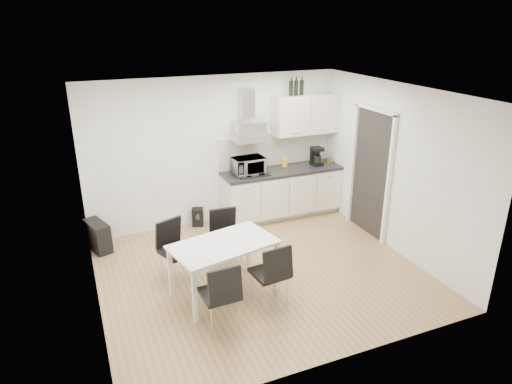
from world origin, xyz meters
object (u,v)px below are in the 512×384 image
(kitchenette, at_px, (283,173))
(chair_far_right, at_px, (226,240))
(chair_near_right, at_px, (269,274))
(floor_speaker, at_px, (198,217))
(chair_far_left, at_px, (178,252))
(chair_near_left, at_px, (219,294))
(guitar_amp, at_px, (98,236))
(dining_table, at_px, (224,249))

(kitchenette, distance_m, chair_far_right, 2.15)
(chair_near_right, distance_m, floor_speaker, 2.67)
(chair_far_left, distance_m, floor_speaker, 1.82)
(chair_far_left, height_order, chair_far_right, same)
(chair_near_left, bearing_deg, guitar_amp, 112.08)
(floor_speaker, bearing_deg, dining_table, -77.56)
(chair_near_left, bearing_deg, kitchenette, 49.33)
(dining_table, xyz_separation_m, chair_far_right, (0.26, 0.64, -0.22))
(chair_near_right, distance_m, guitar_amp, 3.07)
(dining_table, height_order, chair_near_right, chair_near_right)
(dining_table, relative_size, chair_near_left, 1.68)
(chair_near_right, xyz_separation_m, floor_speaker, (-0.20, 2.65, -0.28))
(kitchenette, height_order, chair_near_right, kitchenette)
(kitchenette, height_order, chair_near_left, kitchenette)
(chair_near_left, bearing_deg, dining_table, 64.13)
(dining_table, height_order, chair_far_right, chair_far_right)
(guitar_amp, relative_size, floor_speaker, 1.88)
(dining_table, distance_m, chair_far_left, 0.78)
(chair_near_left, bearing_deg, chair_near_right, 12.58)
(dining_table, height_order, floor_speaker, dining_table)
(kitchenette, relative_size, dining_table, 1.71)
(chair_far_left, height_order, chair_near_right, same)
(chair_far_left, distance_m, chair_near_right, 1.38)
(kitchenette, bearing_deg, dining_table, -132.09)
(chair_far_right, height_order, chair_near_left, same)
(chair_far_left, bearing_deg, dining_table, 109.16)
(chair_far_right, bearing_deg, chair_near_left, 71.25)
(kitchenette, relative_size, chair_far_right, 2.86)
(guitar_amp, bearing_deg, chair_far_right, -55.88)
(dining_table, bearing_deg, chair_far_right, 55.71)
(kitchenette, height_order, guitar_amp, kitchenette)
(chair_near_left, relative_size, floor_speaker, 2.72)
(dining_table, bearing_deg, chair_near_left, -125.97)
(chair_far_right, bearing_deg, dining_table, 72.10)
(dining_table, relative_size, chair_far_left, 1.68)
(kitchenette, relative_size, floor_speaker, 7.78)
(chair_near_left, distance_m, chair_near_right, 0.76)
(floor_speaker, bearing_deg, chair_far_left, -95.36)
(guitar_amp, bearing_deg, chair_near_left, -83.97)
(chair_far_left, distance_m, chair_near_left, 1.22)
(chair_near_right, bearing_deg, dining_table, 129.60)
(chair_far_right, distance_m, chair_near_right, 1.10)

